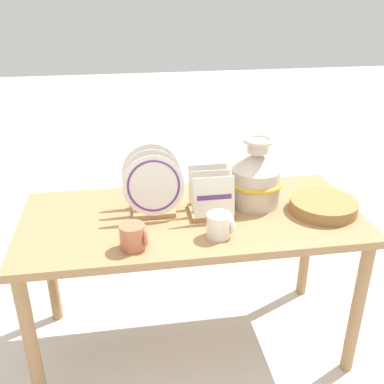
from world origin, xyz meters
name	(u,v)px	position (x,y,z in m)	size (l,w,h in m)	color
ground_plane	(192,340)	(0.00, 0.00, 0.00)	(14.00, 14.00, 0.00)	beige
display_table	(192,233)	(0.00, 0.00, 0.63)	(1.46, 0.66, 0.72)	#9E754C
ceramic_vase	(256,177)	(0.30, 0.07, 0.85)	(0.24, 0.24, 0.31)	beige
dish_rack_round_plates	(153,188)	(-0.16, 0.05, 0.83)	(0.26, 0.19, 0.28)	tan
dish_rack_square_plates	(211,200)	(0.08, 0.01, 0.78)	(0.18, 0.18, 0.20)	tan
wicker_charger_stack	(323,205)	(0.57, -0.05, 0.74)	(0.29, 0.29, 0.05)	olive
mug_cream_glaze	(220,225)	(0.08, -0.19, 0.76)	(0.10, 0.10, 0.10)	silver
mug_terracotta_glaze	(134,237)	(-0.26, -0.22, 0.76)	(0.10, 0.10, 0.10)	#B76647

